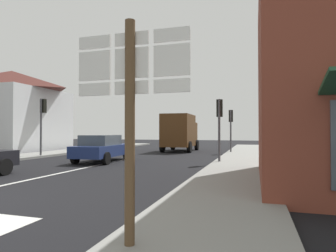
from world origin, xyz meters
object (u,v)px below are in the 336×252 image
traffic_light_near_right (219,116)px  traffic_light_far_right (231,121)px  sedan_far (102,148)px  delivery_truck (180,132)px  route_sign_post (131,107)px  traffic_light_near_left (43,114)px

traffic_light_near_right → traffic_light_far_right: traffic_light_near_right is taller
sedan_far → delivery_truck: (2.02, 9.34, 0.89)m
sedan_far → route_sign_post: bearing=-58.6°
traffic_light_near_right → traffic_light_far_right: 7.20m
sedan_far → traffic_light_far_right: traffic_light_far_right is taller
delivery_truck → traffic_light_near_right: traffic_light_near_right is taller
sedan_far → route_sign_post: route_sign_post is taller
delivery_truck → traffic_light_near_right: bearing=-63.1°
sedan_far → traffic_light_far_right: bearing=51.9°
sedan_far → traffic_light_near_left: bearing=165.9°
delivery_truck → traffic_light_near_left: bearing=-131.3°
delivery_truck → sedan_far: bearing=-102.2°
traffic_light_far_right → route_sign_post: bearing=-89.6°
sedan_far → traffic_light_near_left: traffic_light_near_left is taller
delivery_truck → route_sign_post: size_ratio=1.58×
traffic_light_near_left → traffic_light_far_right: 13.26m
traffic_light_near_right → traffic_light_far_right: size_ratio=1.01×
route_sign_post → traffic_light_far_right: bearing=90.4°
route_sign_post → traffic_light_far_right: (-0.14, 18.65, 0.43)m
delivery_truck → traffic_light_far_right: traffic_light_far_right is taller
delivery_truck → route_sign_post: 20.43m
route_sign_post → traffic_light_near_right: traffic_light_near_right is taller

